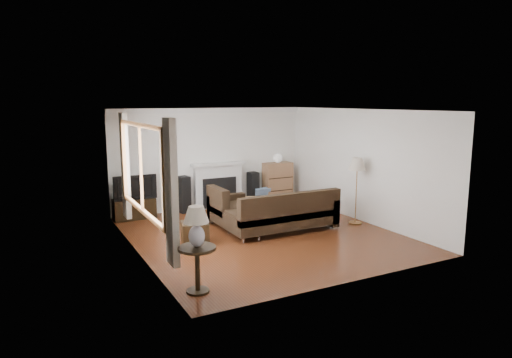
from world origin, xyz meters
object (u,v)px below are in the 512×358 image
sectional_sofa (282,212)px  floor_lamp (356,191)px  tv_stand (134,209)px  side_table (197,270)px  coffee_table (261,206)px  bookshelf (278,182)px

sectional_sofa → floor_lamp: 1.79m
tv_stand → side_table: size_ratio=1.40×
sectional_sofa → coffee_table: bearing=78.8°
sectional_sofa → bookshelf: bearing=61.7°
bookshelf → coffee_table: bearing=-136.0°
floor_lamp → side_table: bearing=-157.1°
tv_stand → coffee_table: (2.77, -0.98, -0.04)m
coffee_table → side_table: bearing=-105.3°
tv_stand → floor_lamp: bearing=-32.5°
side_table → sectional_sofa: bearing=38.3°
side_table → bookshelf: bearing=49.0°
sectional_sofa → side_table: (-2.63, -2.07, -0.07)m
tv_stand → coffee_table: tv_stand is taller
coffee_table → sectional_sofa: bearing=-77.1°
bookshelf → coffee_table: bookshelf is taller
sectional_sofa → coffee_table: size_ratio=2.50×
coffee_table → tv_stand: bearing=-175.4°
sectional_sofa → floor_lamp: size_ratio=1.71×
sectional_sofa → tv_stand: bearing=135.3°
bookshelf → sectional_sofa: bearing=-118.3°
coffee_table → side_table: side_table is taller
side_table → floor_lamp: bearing=22.9°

